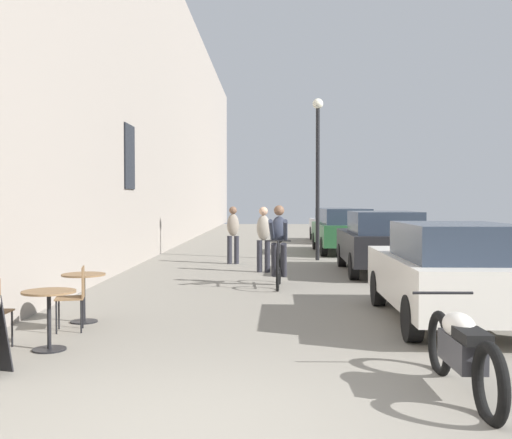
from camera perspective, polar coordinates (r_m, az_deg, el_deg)
name	(u,v)px	position (r m, az deg, el deg)	size (l,w,h in m)	color
ground_plane	(199,433)	(5.12, -5.26, -18.88)	(88.00, 88.00, 0.00)	gray
building_facade_left	(138,86)	(19.49, -10.74, 11.97)	(0.54, 68.00, 10.57)	gray
cafe_table_near	(49,307)	(7.95, -18.45, -7.63)	(0.64, 0.64, 0.72)	black
cafe_table_mid	(84,287)	(9.61, -15.52, -6.00)	(0.64, 0.64, 0.72)	black
cafe_chair_mid_toward_street	(75,294)	(9.00, -16.22, -6.55)	(0.46, 0.46, 0.89)	black
cyclist_on_bicycle	(279,248)	(13.11, 2.11, -2.63)	(0.52, 1.76, 1.74)	black
pedestrian_near	(263,235)	(15.68, 0.69, -1.47)	(0.37, 0.28, 1.65)	#26262D
pedestrian_mid	(233,232)	(17.78, -2.12, -1.12)	(0.36, 0.27, 1.64)	#26262D
street_lamp	(318,158)	(19.00, 5.68, 5.64)	(0.32, 0.32, 4.90)	black
parked_car_nearest	(448,271)	(9.59, 17.21, -4.54)	(1.82, 4.20, 1.48)	beige
parked_car_second	(381,241)	(15.76, 11.39, -1.96)	(1.91, 4.38, 1.55)	black
parked_car_third	(343,230)	(21.72, 8.02, -0.95)	(1.91, 4.37, 1.54)	#23512D
parked_car_fourth	(333,224)	(27.67, 7.09, -0.43)	(1.86, 4.25, 1.50)	#B7B7BC
parked_motorcycle	(462,351)	(6.21, 18.40, -11.35)	(0.62, 2.15, 0.92)	black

